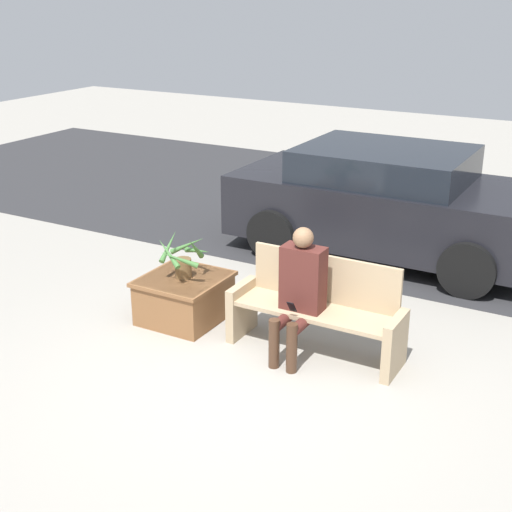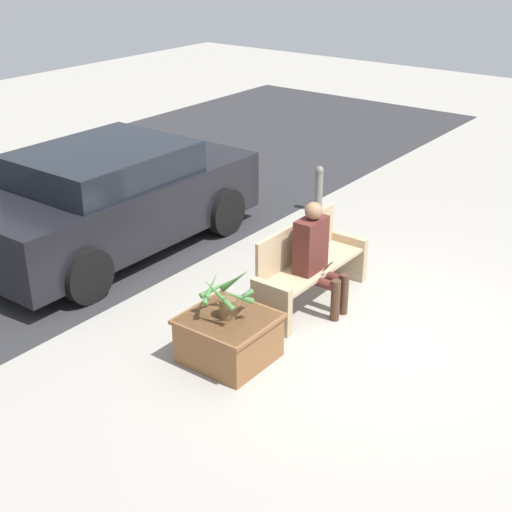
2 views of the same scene
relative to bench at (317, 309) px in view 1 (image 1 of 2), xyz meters
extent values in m
plane|color=#9E998E|center=(-0.29, -0.87, -0.44)|extent=(30.00, 30.00, 0.00)
cube|color=#2D2D30|center=(-0.29, 4.70, -0.43)|extent=(20.00, 6.00, 0.01)
cube|color=tan|center=(-0.81, -0.06, -0.16)|extent=(0.09, 0.50, 0.56)
cube|color=tan|center=(0.81, -0.06, -0.16)|extent=(0.09, 0.50, 0.56)
cube|color=tan|center=(0.00, -0.06, 0.00)|extent=(1.53, 0.46, 0.04)
cube|color=tan|center=(0.00, 0.17, 0.26)|extent=(1.53, 0.04, 0.48)
cube|color=#51231E|center=(-0.11, -0.10, 0.34)|extent=(0.41, 0.22, 0.63)
sphere|color=#8C6647|center=(-0.11, -0.12, 0.75)|extent=(0.20, 0.20, 0.20)
cylinder|color=#51231E|center=(-0.21, -0.30, -0.03)|extent=(0.11, 0.40, 0.11)
cylinder|color=#51231E|center=(-0.02, -0.30, -0.03)|extent=(0.11, 0.40, 0.11)
cylinder|color=#472D1E|center=(-0.21, -0.50, -0.19)|extent=(0.10, 0.10, 0.49)
cylinder|color=#472D1E|center=(-0.02, -0.50, -0.19)|extent=(0.10, 0.10, 0.49)
cube|color=black|center=(-0.11, -0.33, 0.13)|extent=(0.07, 0.09, 0.12)
cube|color=brown|center=(-1.52, -0.05, -0.19)|extent=(0.78, 0.81, 0.48)
cube|color=brown|center=(-1.52, -0.05, 0.03)|extent=(0.83, 0.86, 0.04)
cylinder|color=brown|center=(-1.52, -0.05, 0.15)|extent=(0.17, 0.17, 0.21)
cone|color=#427538|center=(-1.38, -0.03, 0.39)|extent=(0.12, 0.34, 0.32)
cone|color=#427538|center=(-1.46, 0.13, 0.29)|extent=(0.40, 0.19, 0.14)
cone|color=#427538|center=(-1.58, 0.12, 0.34)|extent=(0.38, 0.18, 0.23)
cone|color=#427538|center=(-1.69, -0.07, 0.37)|extent=(0.10, 0.36, 0.28)
cone|color=#427538|center=(-1.59, -0.21, 0.36)|extent=(0.37, 0.19, 0.26)
cone|color=#427538|center=(-1.45, -0.23, 0.32)|extent=(0.39, 0.22, 0.19)
cube|color=black|center=(-0.31, 2.90, 0.18)|extent=(4.06, 1.80, 0.80)
cube|color=black|center=(-0.41, 2.90, 0.78)|extent=(2.11, 1.66, 0.41)
cylinder|color=black|center=(0.95, 2.00, -0.10)|extent=(0.67, 0.18, 0.67)
cylinder|color=black|center=(0.95, 3.80, -0.10)|extent=(0.67, 0.18, 0.67)
cylinder|color=black|center=(-1.56, 2.00, -0.10)|extent=(0.67, 0.18, 0.67)
cylinder|color=black|center=(-1.56, 3.80, -0.10)|extent=(0.67, 0.18, 0.67)
camera|label=1|loc=(2.53, -5.73, 2.91)|focal=50.00mm
camera|label=2|loc=(-6.26, -3.96, 3.57)|focal=50.00mm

